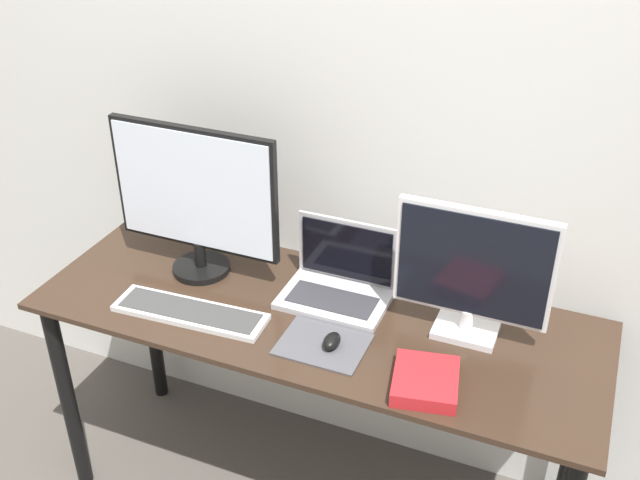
# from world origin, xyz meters

# --- Properties ---
(wall_back) EXTENTS (7.00, 0.05, 2.50)m
(wall_back) POSITION_xyz_m (0.00, 0.66, 1.25)
(wall_back) COLOR silver
(wall_back) RESTS_ON ground_plane
(desk) EXTENTS (1.66, 0.59, 0.77)m
(desk) POSITION_xyz_m (0.00, 0.30, 0.65)
(desk) COLOR #332319
(desk) RESTS_ON ground_plane
(monitor_left) EXTENTS (0.54, 0.18, 0.48)m
(monitor_left) POSITION_xyz_m (-0.42, 0.37, 1.03)
(monitor_left) COLOR black
(monitor_left) RESTS_ON desk
(monitor_right) EXTENTS (0.42, 0.12, 0.39)m
(monitor_right) POSITION_xyz_m (0.42, 0.37, 0.98)
(monitor_right) COLOR silver
(monitor_right) RESTS_ON desk
(laptop) EXTENTS (0.31, 0.22, 0.22)m
(laptop) POSITION_xyz_m (0.03, 0.41, 0.83)
(laptop) COLOR #ADADB2
(laptop) RESTS_ON desk
(keyboard) EXTENTS (0.46, 0.15, 0.02)m
(keyboard) POSITION_xyz_m (-0.33, 0.15, 0.78)
(keyboard) COLOR silver
(keyboard) RESTS_ON desk
(mousepad) EXTENTS (0.24, 0.18, 0.00)m
(mousepad) POSITION_xyz_m (0.08, 0.17, 0.78)
(mousepad) COLOR #47474C
(mousepad) RESTS_ON desk
(mouse) EXTENTS (0.04, 0.07, 0.04)m
(mouse) POSITION_xyz_m (0.10, 0.17, 0.80)
(mouse) COLOR black
(mouse) RESTS_ON mousepad
(book) EXTENTS (0.20, 0.21, 0.04)m
(book) POSITION_xyz_m (0.38, 0.11, 0.79)
(book) COLOR red
(book) RESTS_ON desk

